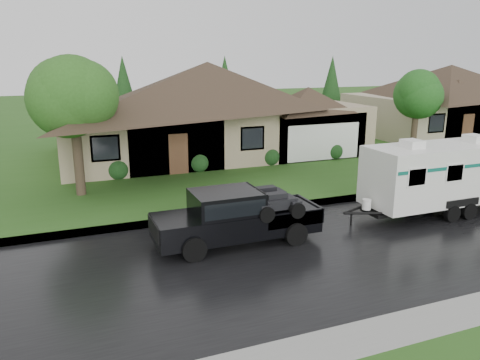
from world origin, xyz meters
The scene contains 11 objects.
ground centered at (0.00, 0.00, 0.00)m, with size 140.00×140.00×0.00m, color #2B581B.
road centered at (0.00, -2.00, 0.01)m, with size 140.00×8.00×0.01m, color black.
curb centered at (0.00, 2.25, 0.07)m, with size 140.00×0.50×0.15m, color gray.
lawn centered at (0.00, 15.00, 0.07)m, with size 140.00×26.00×0.15m, color #2B581B.
house_main centered at (2.29, 13.84, 3.59)m, with size 19.44×10.80×6.90m.
house_neighbor centered at (22.27, 14.34, 3.32)m, with size 15.12×9.72×6.45m.
tree_left_green centered at (-6.20, 6.92, 4.41)m, with size 3.71×3.71×6.14m.
tree_right_green centered at (14.11, 9.18, 3.80)m, with size 3.18×3.18×5.26m.
shrub_row centered at (2.00, 9.30, 0.65)m, with size 13.60×1.00×1.00m.
pickup_truck centered at (-1.79, -0.44, 0.98)m, with size 5.49×2.09×1.83m.
travel_trailer centered at (7.01, -0.44, 1.61)m, with size 6.77×2.38×3.04m.
Camera 1 is at (-6.96, -14.09, 6.03)m, focal length 35.00 mm.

